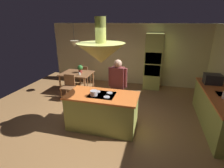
# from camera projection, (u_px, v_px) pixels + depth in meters

# --- Properties ---
(ground) EXTENTS (8.16, 8.16, 0.00)m
(ground) POSITION_uv_depth(u_px,v_px,m) (105.00, 123.00, 4.74)
(ground) COLOR #9E7042
(wall_back) EXTENTS (6.80, 0.10, 2.55)m
(wall_back) POSITION_uv_depth(u_px,v_px,m) (128.00, 54.00, 7.44)
(wall_back) COLOR beige
(wall_back) RESTS_ON ground
(kitchen_island) EXTENTS (1.78, 0.90, 0.94)m
(kitchen_island) POSITION_uv_depth(u_px,v_px,m) (102.00, 111.00, 4.40)
(kitchen_island) COLOR #A0A84C
(kitchen_island) RESTS_ON ground
(counter_run_right) EXTENTS (0.73, 2.63, 0.92)m
(counter_run_right) POSITION_uv_depth(u_px,v_px,m) (217.00, 110.00, 4.45)
(counter_run_right) COLOR #A0A84C
(counter_run_right) RESTS_ON ground
(oven_tower) EXTENTS (0.66, 0.62, 2.20)m
(oven_tower) POSITION_uv_depth(u_px,v_px,m) (153.00, 62.00, 6.87)
(oven_tower) COLOR #A0A84C
(oven_tower) RESTS_ON ground
(dining_table) EXTENTS (1.13, 0.95, 0.76)m
(dining_table) POSITION_uv_depth(u_px,v_px,m) (77.00, 75.00, 6.65)
(dining_table) COLOR brown
(dining_table) RESTS_ON ground
(person_at_island) EXTENTS (0.53, 0.22, 1.66)m
(person_at_island) POSITION_uv_depth(u_px,v_px,m) (118.00, 85.00, 4.83)
(person_at_island) COLOR tan
(person_at_island) RESTS_ON ground
(range_hood) EXTENTS (1.10, 1.10, 1.00)m
(range_hood) POSITION_uv_depth(u_px,v_px,m) (101.00, 52.00, 3.89)
(range_hood) COLOR #A0A84C
(pendant_light_over_table) EXTENTS (0.32, 0.32, 0.82)m
(pendant_light_over_table) POSITION_uv_depth(u_px,v_px,m) (74.00, 44.00, 6.24)
(pendant_light_over_table) COLOR beige
(chair_facing_island) EXTENTS (0.40, 0.40, 0.87)m
(chair_facing_island) POSITION_uv_depth(u_px,v_px,m) (68.00, 85.00, 6.07)
(chair_facing_island) COLOR brown
(chair_facing_island) RESTS_ON ground
(chair_by_back_wall) EXTENTS (0.40, 0.40, 0.87)m
(chair_by_back_wall) POSITION_uv_depth(u_px,v_px,m) (84.00, 74.00, 7.33)
(chair_by_back_wall) COLOR brown
(chair_by_back_wall) RESTS_ON ground
(potted_plant_on_table) EXTENTS (0.20, 0.20, 0.30)m
(potted_plant_on_table) POSITION_uv_depth(u_px,v_px,m) (80.00, 68.00, 6.59)
(potted_plant_on_table) COLOR #99382D
(potted_plant_on_table) RESTS_ON dining_table
(cup_on_table) EXTENTS (0.07, 0.07, 0.09)m
(cup_on_table) POSITION_uv_depth(u_px,v_px,m) (79.00, 74.00, 6.33)
(cup_on_table) COLOR white
(cup_on_table) RESTS_ON dining_table
(microwave_on_counter) EXTENTS (0.46, 0.36, 0.28)m
(microwave_on_counter) POSITION_uv_depth(u_px,v_px,m) (213.00, 79.00, 4.95)
(microwave_on_counter) COLOR #232326
(microwave_on_counter) RESTS_ON counter_run_right
(cooking_pot_on_cooktop) EXTENTS (0.18, 0.18, 0.12)m
(cooking_pot_on_cooktop) POSITION_uv_depth(u_px,v_px,m) (94.00, 93.00, 4.14)
(cooking_pot_on_cooktop) COLOR #B2B2B7
(cooking_pot_on_cooktop) RESTS_ON kitchen_island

